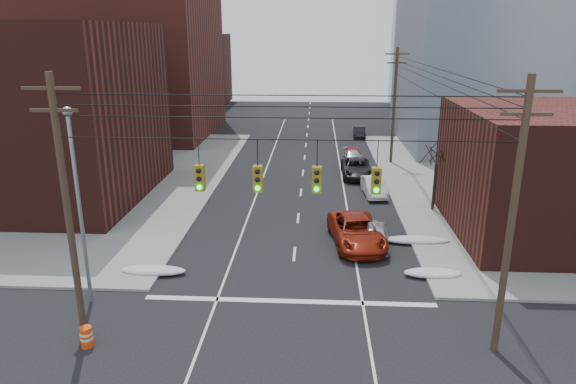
# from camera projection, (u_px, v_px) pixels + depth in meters

# --- Properties ---
(building_brick_tall) EXTENTS (24.00, 20.00, 30.00)m
(building_brick_tall) POSITION_uv_depth(u_px,v_px,m) (107.00, 8.00, 60.93)
(building_brick_tall) COLOR maroon
(building_brick_tall) RESTS_ON ground
(building_brick_near) EXTENTS (20.00, 16.00, 13.00)m
(building_brick_near) POSITION_uv_depth(u_px,v_px,m) (9.00, 113.00, 38.59)
(building_brick_near) COLOR #451A14
(building_brick_near) RESTS_ON ground
(building_brick_far) EXTENTS (22.00, 18.00, 12.00)m
(building_brick_far) POSITION_uv_depth(u_px,v_px,m) (160.00, 70.00, 88.50)
(building_brick_far) COLOR #451A14
(building_brick_far) RESTS_ON ground
(building_office) EXTENTS (22.00, 20.00, 25.00)m
(building_office) POSITION_uv_depth(u_px,v_px,m) (511.00, 30.00, 55.43)
(building_office) COLOR gray
(building_office) RESTS_ON ground
(building_glass) EXTENTS (20.00, 18.00, 22.00)m
(building_glass) POSITION_uv_depth(u_px,v_px,m) (463.00, 41.00, 80.54)
(building_glass) COLOR gray
(building_glass) RESTS_ON ground
(utility_pole_left) EXTENTS (2.20, 0.28, 11.00)m
(utility_pole_left) POSITION_uv_depth(u_px,v_px,m) (67.00, 208.00, 19.99)
(utility_pole_left) COLOR #473323
(utility_pole_left) RESTS_ON ground
(utility_pole_right) EXTENTS (2.20, 0.28, 11.00)m
(utility_pole_right) POSITION_uv_depth(u_px,v_px,m) (512.00, 217.00, 19.08)
(utility_pole_right) COLOR #473323
(utility_pole_right) RESTS_ON ground
(utility_pole_far) EXTENTS (2.20, 0.28, 11.00)m
(utility_pole_far) POSITION_uv_depth(u_px,v_px,m) (394.00, 104.00, 48.62)
(utility_pole_far) COLOR #473323
(utility_pole_far) RESTS_ON ground
(traffic_signals) EXTENTS (17.00, 0.42, 2.02)m
(traffic_signals) POSITION_uv_depth(u_px,v_px,m) (287.00, 178.00, 19.09)
(traffic_signals) COLOR black
(traffic_signals) RESTS_ON ground
(street_light) EXTENTS (0.44, 0.44, 9.32)m
(street_light) POSITION_uv_depth(u_px,v_px,m) (77.00, 191.00, 22.97)
(street_light) COLOR gray
(street_light) RESTS_ON ground
(bare_tree) EXTENTS (2.09, 2.20, 4.93)m
(bare_tree) POSITION_uv_depth(u_px,v_px,m) (435.00, 180.00, 36.26)
(bare_tree) COLOR black
(bare_tree) RESTS_ON ground
(snow_nw) EXTENTS (3.50, 1.08, 0.42)m
(snow_nw) POSITION_uv_depth(u_px,v_px,m) (153.00, 270.00, 27.31)
(snow_nw) COLOR silver
(snow_nw) RESTS_ON ground
(snow_ne) EXTENTS (3.00, 1.08, 0.42)m
(snow_ne) POSITION_uv_depth(u_px,v_px,m) (433.00, 273.00, 27.00)
(snow_ne) COLOR silver
(snow_ne) RESTS_ON ground
(snow_east_far) EXTENTS (4.00, 1.08, 0.42)m
(snow_east_far) POSITION_uv_depth(u_px,v_px,m) (417.00, 240.00, 31.29)
(snow_east_far) COLOR silver
(snow_east_far) RESTS_ON ground
(red_pickup) EXTENTS (3.61, 6.43, 1.70)m
(red_pickup) POSITION_uv_depth(u_px,v_px,m) (356.00, 231.00, 30.96)
(red_pickup) COLOR maroon
(red_pickup) RESTS_ON ground
(parked_car_a) EXTENTS (1.93, 4.07, 1.34)m
(parked_car_a) POSITION_uv_depth(u_px,v_px,m) (375.00, 236.00, 30.69)
(parked_car_a) COLOR silver
(parked_car_a) RESTS_ON ground
(parked_car_b) EXTENTS (1.84, 4.39, 1.41)m
(parked_car_b) POSITION_uv_depth(u_px,v_px,m) (374.00, 187.00, 40.37)
(parked_car_b) COLOR white
(parked_car_b) RESTS_ON ground
(parked_car_c) EXTENTS (2.64, 5.65, 1.56)m
(parked_car_c) POSITION_uv_depth(u_px,v_px,m) (357.00, 168.00, 45.56)
(parked_car_c) COLOR black
(parked_car_c) RESTS_ON ground
(parked_car_d) EXTENTS (1.89, 4.27, 1.22)m
(parked_car_d) POSITION_uv_depth(u_px,v_px,m) (353.00, 157.00, 50.42)
(parked_car_d) COLOR #A8A7AC
(parked_car_d) RESTS_ON ground
(parked_car_e) EXTENTS (1.73, 4.09, 1.38)m
(parked_car_e) POSITION_uv_depth(u_px,v_px,m) (352.00, 154.00, 51.10)
(parked_car_e) COLOR maroon
(parked_car_e) RESTS_ON ground
(parked_car_f) EXTENTS (1.51, 4.02, 1.31)m
(parked_car_f) POSITION_uv_depth(u_px,v_px,m) (359.00, 132.00, 62.58)
(parked_car_f) COLOR black
(parked_car_f) RESTS_ON ground
(lot_car_a) EXTENTS (4.13, 1.91, 1.31)m
(lot_car_a) POSITION_uv_depth(u_px,v_px,m) (99.00, 198.00, 37.22)
(lot_car_a) COLOR silver
(lot_car_a) RESTS_ON sidewalk_nw
(lot_car_b) EXTENTS (5.94, 4.18, 1.50)m
(lot_car_b) POSITION_uv_depth(u_px,v_px,m) (142.00, 163.00, 46.76)
(lot_car_b) COLOR #A8A7AC
(lot_car_b) RESTS_ON sidewalk_nw
(lot_car_c) EXTENTS (5.50, 3.44, 1.49)m
(lot_car_c) POSITION_uv_depth(u_px,v_px,m) (58.00, 197.00, 37.14)
(lot_car_c) COLOR black
(lot_car_c) RESTS_ON sidewalk_nw
(lot_car_d) EXTENTS (4.62, 2.81, 1.47)m
(lot_car_d) POSITION_uv_depth(u_px,v_px,m) (108.00, 160.00, 48.07)
(lot_car_d) COLOR #B8B8BD
(lot_car_d) RESTS_ON sidewalk_nw
(construction_barrel) EXTENTS (0.57, 0.57, 0.89)m
(construction_barrel) POSITION_uv_depth(u_px,v_px,m) (87.00, 337.00, 20.94)
(construction_barrel) COLOR #F93F0D
(construction_barrel) RESTS_ON ground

